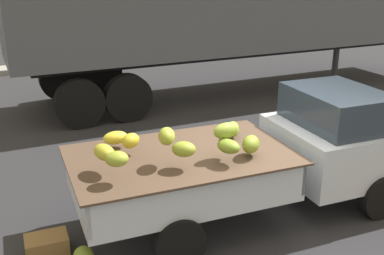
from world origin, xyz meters
name	(u,v)px	position (x,y,z in m)	size (l,w,h in m)	color
ground	(270,214)	(0.00, 0.00, 0.00)	(220.00, 220.00, 0.00)	#28282B
curb_strip	(98,62)	(0.00, 11.01, 0.08)	(80.00, 0.80, 0.16)	gray
pickup_truck	(310,147)	(0.74, 0.15, 0.88)	(5.15, 1.91, 1.70)	silver
produce_crate	(47,245)	(-3.06, 0.33, 0.11)	(0.52, 0.36, 0.23)	olive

